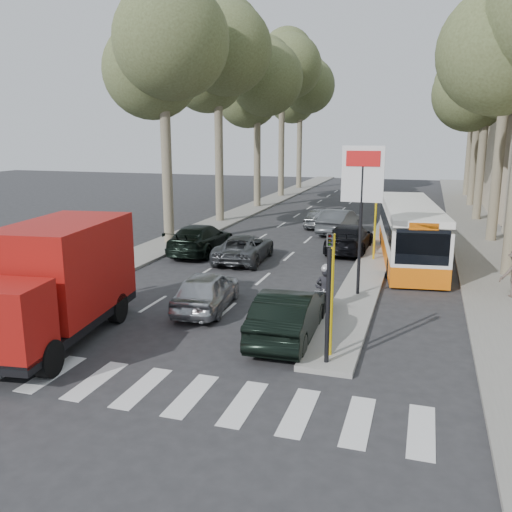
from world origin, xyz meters
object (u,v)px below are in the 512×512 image
at_px(dark_hatchback, 288,314).
at_px(city_bus, 409,231).
at_px(red_truck, 55,281).
at_px(motorcycle, 325,290).
at_px(silver_hatchback, 206,290).

relative_size(dark_hatchback, city_bus, 0.42).
bearing_deg(red_truck, city_bus, 47.78).
bearing_deg(city_bus, motorcycle, -112.53).
bearing_deg(silver_hatchback, red_truck, 45.97).
xyz_separation_m(silver_hatchback, city_bus, (6.42, 9.74, 0.78)).
distance_m(dark_hatchback, red_truck, 6.92).
bearing_deg(dark_hatchback, motorcycle, -104.26).
xyz_separation_m(silver_hatchback, dark_hatchback, (3.39, -1.82, 0.06)).
xyz_separation_m(city_bus, motorcycle, (-2.43, -8.83, -0.68)).
bearing_deg(red_truck, motorcycle, 27.11).
xyz_separation_m(dark_hatchback, motorcycle, (0.60, 2.73, 0.03)).
height_order(dark_hatchback, city_bus, city_bus).
xyz_separation_m(red_truck, motorcycle, (7.09, 4.89, -1.04)).
distance_m(silver_hatchback, motorcycle, 4.10).
bearing_deg(dark_hatchback, city_bus, -106.51).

